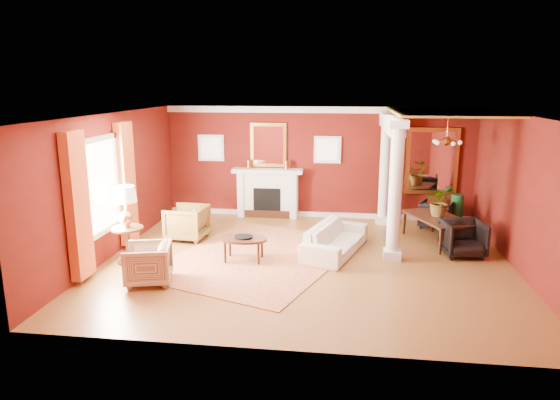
# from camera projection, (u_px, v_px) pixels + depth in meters

# --- Properties ---
(ground) EXTENTS (8.00, 8.00, 0.00)m
(ground) POSITION_uv_depth(u_px,v_px,m) (307.00, 261.00, 10.02)
(ground) COLOR brown
(ground) RESTS_ON ground
(room_shell) EXTENTS (8.04, 7.04, 2.92)m
(room_shell) POSITION_uv_depth(u_px,v_px,m) (308.00, 161.00, 9.56)
(room_shell) COLOR #5E0F0D
(room_shell) RESTS_ON ground
(fireplace) EXTENTS (1.85, 0.42, 1.29)m
(fireplace) POSITION_uv_depth(u_px,v_px,m) (268.00, 193.00, 13.24)
(fireplace) COLOR white
(fireplace) RESTS_ON ground
(overmantel_mirror) EXTENTS (0.95, 0.07, 1.15)m
(overmantel_mirror) POSITION_uv_depth(u_px,v_px,m) (268.00, 145.00, 13.09)
(overmantel_mirror) COLOR gold
(overmantel_mirror) RESTS_ON fireplace
(flank_window_left) EXTENTS (0.70, 0.07, 0.70)m
(flank_window_left) POSITION_uv_depth(u_px,v_px,m) (211.00, 148.00, 13.31)
(flank_window_left) COLOR white
(flank_window_left) RESTS_ON room_shell
(flank_window_right) EXTENTS (0.70, 0.07, 0.70)m
(flank_window_right) POSITION_uv_depth(u_px,v_px,m) (327.00, 150.00, 12.93)
(flank_window_right) COLOR white
(flank_window_right) RESTS_ON room_shell
(left_window) EXTENTS (0.21, 2.55, 2.60)m
(left_window) POSITION_uv_depth(u_px,v_px,m) (104.00, 192.00, 9.60)
(left_window) COLOR white
(left_window) RESTS_ON room_shell
(column_front) EXTENTS (0.36, 0.36, 2.80)m
(column_front) POSITION_uv_depth(u_px,v_px,m) (395.00, 190.00, 9.77)
(column_front) COLOR white
(column_front) RESTS_ON ground
(column_back) EXTENTS (0.36, 0.36, 2.80)m
(column_back) POSITION_uv_depth(u_px,v_px,m) (385.00, 168.00, 12.38)
(column_back) COLOR white
(column_back) RESTS_ON ground
(header_beam) EXTENTS (0.30, 3.20, 0.32)m
(header_beam) POSITION_uv_depth(u_px,v_px,m) (391.00, 123.00, 11.05)
(header_beam) COLOR white
(header_beam) RESTS_ON column_front
(amber_ceiling) EXTENTS (2.30, 3.40, 0.04)m
(amber_ceiling) POSITION_uv_depth(u_px,v_px,m) (447.00, 112.00, 10.70)
(amber_ceiling) COLOR gold
(amber_ceiling) RESTS_ON room_shell
(dining_mirror) EXTENTS (1.30, 0.07, 1.70)m
(dining_mirror) POSITION_uv_depth(u_px,v_px,m) (432.00, 161.00, 12.64)
(dining_mirror) COLOR gold
(dining_mirror) RESTS_ON room_shell
(chandelier) EXTENTS (0.60, 0.62, 0.75)m
(chandelier) POSITION_uv_depth(u_px,v_px,m) (447.00, 141.00, 10.89)
(chandelier) COLOR #AE6E36
(chandelier) RESTS_ON room_shell
(crown_trim) EXTENTS (8.00, 0.08, 0.16)m
(crown_trim) POSITION_uv_depth(u_px,v_px,m) (318.00, 110.00, 12.72)
(crown_trim) COLOR white
(crown_trim) RESTS_ON room_shell
(base_trim) EXTENTS (8.00, 0.08, 0.12)m
(base_trim) POSITION_uv_depth(u_px,v_px,m) (317.00, 214.00, 13.35)
(base_trim) COLOR white
(base_trim) RESTS_ON ground
(rug) EXTENTS (4.37, 4.99, 0.02)m
(rug) POSITION_uv_depth(u_px,v_px,m) (258.00, 257.00, 10.22)
(rug) COLOR maroon
(rug) RESTS_ON ground
(sofa) EXTENTS (1.22, 2.18, 0.82)m
(sofa) POSITION_uv_depth(u_px,v_px,m) (336.00, 234.00, 10.39)
(sofa) COLOR white
(sofa) RESTS_ON ground
(armchair_leopard) EXTENTS (0.86, 0.91, 0.86)m
(armchair_leopard) POSITION_uv_depth(u_px,v_px,m) (187.00, 221.00, 11.31)
(armchair_leopard) COLOR black
(armchair_leopard) RESTS_ON ground
(armchair_stripe) EXTENTS (0.88, 0.92, 0.79)m
(armchair_stripe) POSITION_uv_depth(u_px,v_px,m) (148.00, 262.00, 8.81)
(armchair_stripe) COLOR tan
(armchair_stripe) RESTS_ON ground
(coffee_table) EXTENTS (0.95, 0.95, 0.48)m
(coffee_table) POSITION_uv_depth(u_px,v_px,m) (244.00, 240.00, 9.92)
(coffee_table) COLOR black
(coffee_table) RESTS_ON ground
(coffee_book) EXTENTS (0.17, 0.07, 0.24)m
(coffee_book) POSITION_uv_depth(u_px,v_px,m) (242.00, 232.00, 9.89)
(coffee_book) COLOR black
(coffee_book) RESTS_ON coffee_table
(side_table) EXTENTS (0.62, 0.62, 1.55)m
(side_table) POSITION_uv_depth(u_px,v_px,m) (126.00, 211.00, 9.69)
(side_table) COLOR black
(side_table) RESTS_ON ground
(dining_table) EXTENTS (1.19, 1.77, 0.93)m
(dining_table) POSITION_uv_depth(u_px,v_px,m) (438.00, 222.00, 11.09)
(dining_table) COLOR black
(dining_table) RESTS_ON ground
(dining_chair_near) EXTENTS (0.89, 0.85, 0.82)m
(dining_chair_near) POSITION_uv_depth(u_px,v_px,m) (463.00, 237.00, 10.23)
(dining_chair_near) COLOR black
(dining_chair_near) RESTS_ON ground
(dining_chair_far) EXTENTS (0.91, 0.89, 0.73)m
(dining_chair_far) POSITION_uv_depth(u_px,v_px,m) (436.00, 213.00, 12.25)
(dining_chair_far) COLOR black
(dining_chair_far) RESTS_ON ground
(green_urn) EXTENTS (0.34, 0.34, 0.82)m
(green_urn) POSITION_uv_depth(u_px,v_px,m) (456.00, 213.00, 12.41)
(green_urn) COLOR #15411C
(green_urn) RESTS_ON ground
(potted_plant) EXTENTS (0.72, 0.77, 0.52)m
(potted_plant) POSITION_uv_depth(u_px,v_px,m) (441.00, 190.00, 10.98)
(potted_plant) COLOR #26591E
(potted_plant) RESTS_ON dining_table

